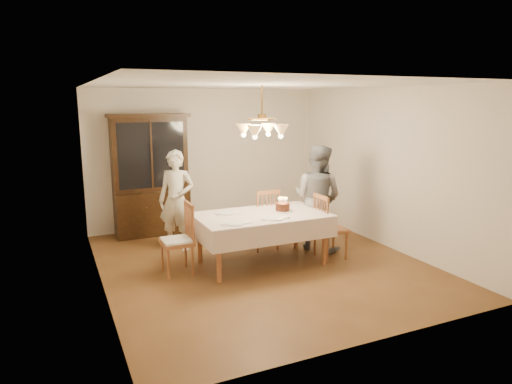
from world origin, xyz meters
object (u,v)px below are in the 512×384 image
china_hutch (151,177)px  chair_far_side (263,222)px  dining_table (262,219)px  birthday_cake (283,208)px  elderly_woman (177,201)px

china_hutch → chair_far_side: bearing=-47.9°
dining_table → birthday_cake: 0.38m
chair_far_side → elderly_woman: bearing=157.2°
dining_table → birthday_cake: bearing=2.5°
chair_far_side → birthday_cake: chair_far_side is taller
china_hutch → birthday_cake: bearing=-56.3°
dining_table → elderly_woman: (-0.96, 1.17, 0.13)m
china_hutch → birthday_cake: china_hutch is taller
elderly_woman → birthday_cake: 1.75m
dining_table → chair_far_side: bearing=62.5°
dining_table → chair_far_side: chair_far_side is taller
birthday_cake → chair_far_side: bearing=92.3°
dining_table → birthday_cake: size_ratio=6.33×
dining_table → china_hutch: size_ratio=0.88×
china_hutch → elderly_woman: size_ratio=1.33×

